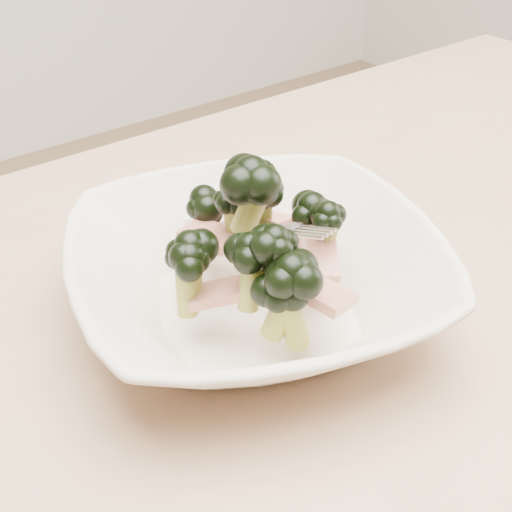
{
  "coord_description": "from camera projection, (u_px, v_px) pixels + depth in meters",
  "views": [
    {
      "loc": [
        -0.34,
        -0.24,
        1.07
      ],
      "look_at": [
        -0.09,
        0.08,
        0.8
      ],
      "focal_mm": 50.0,
      "sensor_mm": 36.0,
      "label": 1
    }
  ],
  "objects": [
    {
      "name": "dining_table",
      "position": [
        407.0,
        414.0,
        0.57
      ],
      "size": [
        1.2,
        0.8,
        0.75
      ],
      "color": "tan",
      "rests_on": "ground"
    },
    {
      "name": "broccoli_dish",
      "position": [
        256.0,
        272.0,
        0.5
      ],
      "size": [
        0.33,
        0.33,
        0.13
      ],
      "color": "beige",
      "rests_on": "dining_table"
    }
  ]
}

